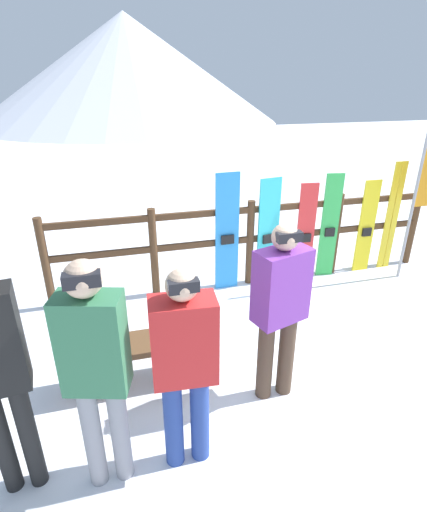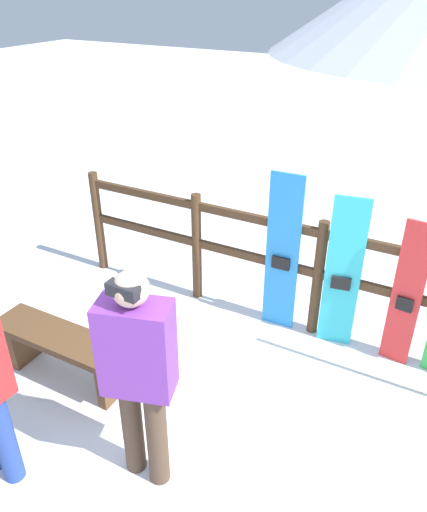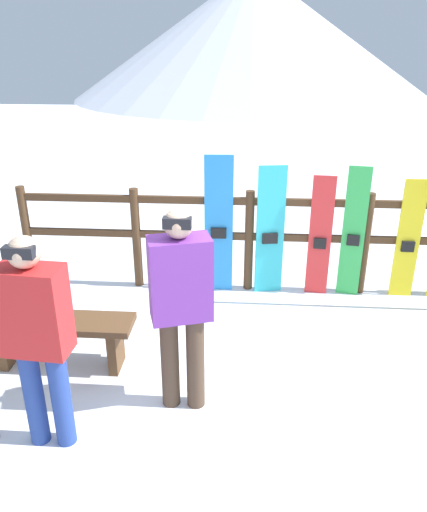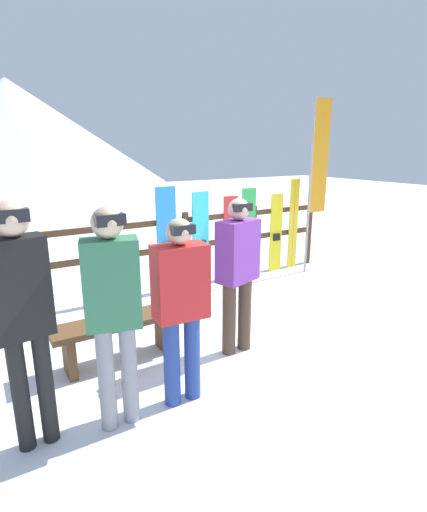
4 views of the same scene
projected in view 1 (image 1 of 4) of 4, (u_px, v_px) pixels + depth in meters
ground_plane at (314, 372)px, 3.92m from camera, size 40.00×40.00×0.00m
mountain_backdrop at (127, 69)px, 23.74m from camera, size 18.00×18.00×6.00m
fence at (250, 236)px, 5.33m from camera, size 5.28×0.10×1.18m
bench at (140, 352)px, 3.65m from camera, size 1.31×0.36×0.47m
person_plaid_green at (96, 364)px, 2.48m from camera, size 0.44×0.32×1.73m
person_purple at (280, 303)px, 3.28m from camera, size 0.49×0.36×1.64m
person_red at (185, 360)px, 2.67m from camera, size 0.45×0.27×1.60m
snowboard_blue at (227, 234)px, 5.17m from camera, size 0.32×0.06×1.58m
snowboard_cyan at (268, 233)px, 5.32m from camera, size 0.31×0.10×1.48m
snowboard_red at (306, 233)px, 5.47m from camera, size 0.25×0.07×1.38m
snowboard_green at (329, 227)px, 5.53m from camera, size 0.25×0.08×1.49m
snowboard_yellow at (366, 227)px, 5.70m from camera, size 0.25×0.06×1.36m
ski_pair_yellow at (392, 217)px, 5.75m from camera, size 0.20×0.02×1.59m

